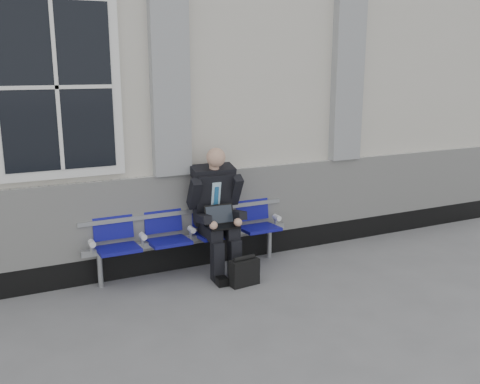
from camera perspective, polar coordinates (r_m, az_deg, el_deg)
ground at (r=5.18m, az=-18.93°, el=-15.95°), size 70.00×70.00×0.00m
station_building at (r=8.01m, az=-23.54°, el=10.50°), size 14.40×4.40×4.49m
bench at (r=6.53m, az=-5.41°, el=-3.81°), size 2.60×0.47×0.91m
businessman at (r=6.43m, az=-2.56°, el=-1.58°), size 0.65×0.87×1.53m
briefcase at (r=6.21m, az=0.45°, el=-8.49°), size 0.36×0.18×0.35m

